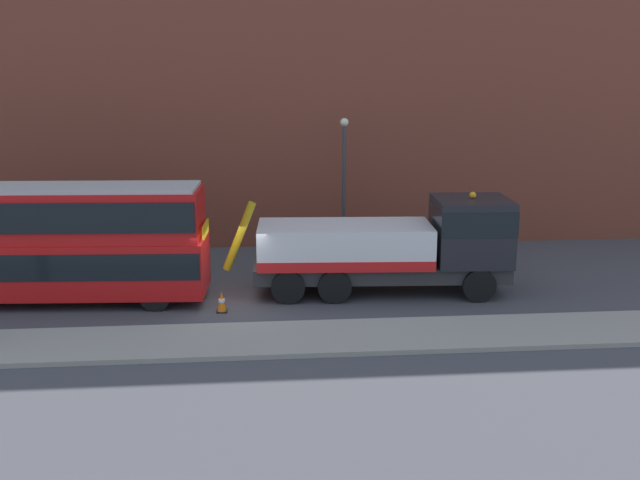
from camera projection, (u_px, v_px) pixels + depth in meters
ground_plane at (231, 300)px, 26.53m from camera, size 120.00×120.00×0.00m
near_kerb at (228, 341)px, 22.44m from camera, size 60.00×2.80×0.15m
building_facade at (231, 63)px, 32.85m from camera, size 60.00×1.50×16.00m
recovery_tow_truck at (394, 245)px, 26.97m from camera, size 10.21×3.15×3.67m
double_decker_bus at (43, 239)px, 25.83m from camera, size 11.15×3.18×4.06m
traffic_cone_near_bus at (222, 302)px, 25.19m from camera, size 0.36×0.36×0.72m
street_lamp at (344, 174)px, 32.18m from camera, size 0.36×0.36×5.83m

